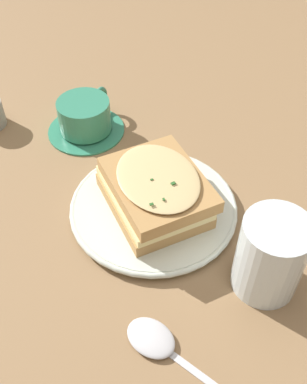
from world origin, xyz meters
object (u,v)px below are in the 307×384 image
Objects in this scene: teacup_with_saucer at (85,118)px; spoon at (158,343)px; sandwich at (155,191)px; dinner_plate at (154,207)px; water_glass at (270,256)px.

spoon is (-0.35, 0.17, -0.02)m from teacup_with_saucer.
spoon is (-0.14, 0.13, -0.04)m from sandwich.
teacup_with_saucer reaches higher than dinner_plate.
dinner_plate is 0.04m from sandwich.
dinner_plate is 0.20m from spoon.
dinner_plate is at bearing 5.92° from water_glass.
water_glass reaches higher than dinner_plate.
teacup_with_saucer is (0.21, -0.04, 0.02)m from dinner_plate.
water_glass is at bearing -20.23° from spoon.
sandwich is 0.20m from spoon.
sandwich is (-0.00, -0.00, 0.04)m from dinner_plate.
sandwich is at bearing -154.04° from dinner_plate.
dinner_plate is at bearing 38.97° from spoon.
dinner_plate reaches higher than spoon.
sandwich is at bearing 38.26° from spoon.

